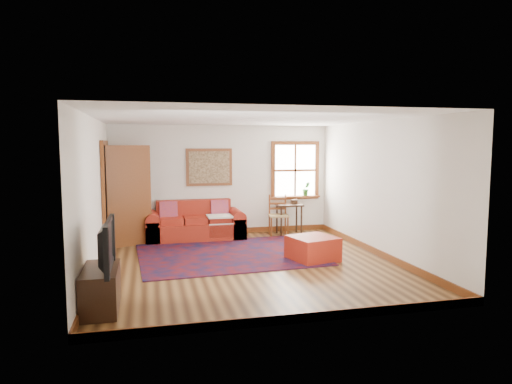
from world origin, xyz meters
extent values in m
plane|color=#3D2310|center=(0.00, 0.00, 0.00)|extent=(5.50, 5.50, 0.00)
cube|color=silver|center=(0.00, 2.75, 1.25)|extent=(5.00, 0.04, 2.50)
cube|color=silver|center=(0.00, -2.75, 1.25)|extent=(5.00, 0.04, 2.50)
cube|color=silver|center=(-2.50, 0.00, 1.25)|extent=(0.04, 5.50, 2.50)
cube|color=silver|center=(2.50, 0.00, 1.25)|extent=(0.04, 5.50, 2.50)
cube|color=white|center=(0.00, 0.00, 2.50)|extent=(5.00, 5.50, 0.04)
cube|color=brown|center=(0.00, 2.73, 0.06)|extent=(5.00, 0.03, 0.12)
cube|color=brown|center=(-2.48, 0.00, 0.06)|extent=(0.03, 5.50, 0.12)
cube|color=brown|center=(2.48, 0.00, 0.06)|extent=(0.03, 5.50, 0.12)
cube|color=white|center=(1.75, 2.73, 1.45)|extent=(1.00, 0.02, 1.20)
cube|color=brown|center=(1.75, 2.72, 2.09)|extent=(1.18, 0.06, 0.09)
cube|color=brown|center=(1.75, 2.72, 0.80)|extent=(1.18, 0.06, 0.09)
cube|color=brown|center=(1.21, 2.72, 1.45)|extent=(0.09, 0.06, 1.20)
cube|color=brown|center=(2.29, 2.72, 1.45)|extent=(0.09, 0.06, 1.20)
cube|color=brown|center=(1.75, 2.72, 1.45)|extent=(1.00, 0.04, 0.05)
cube|color=brown|center=(1.75, 2.65, 0.83)|extent=(1.15, 0.20, 0.04)
imported|color=#215F22|center=(2.00, 2.63, 1.01)|extent=(0.18, 0.15, 0.33)
cube|color=black|center=(-2.49, 1.60, 1.02)|extent=(0.02, 0.90, 2.05)
cube|color=brown|center=(-2.46, 1.11, 1.02)|extent=(0.06, 0.09, 2.05)
cube|color=brown|center=(-2.46, 2.10, 1.02)|extent=(0.06, 0.09, 2.05)
cube|color=brown|center=(-2.46, 1.60, 2.09)|extent=(0.06, 1.08, 0.09)
cube|color=brown|center=(-2.04, 1.90, 1.02)|extent=(0.86, 0.35, 2.05)
cube|color=silver|center=(-2.04, 1.90, 1.13)|extent=(0.56, 0.22, 1.33)
cube|color=brown|center=(-0.30, 2.73, 1.55)|extent=(1.05, 0.04, 0.85)
cube|color=tan|center=(-0.30, 2.69, 1.55)|extent=(0.92, 0.03, 0.72)
cube|color=#4F0B0E|center=(-0.23, 0.69, 0.01)|extent=(3.42, 2.80, 0.02)
cube|color=maroon|center=(-0.68, 2.28, 0.18)|extent=(2.12, 0.88, 0.37)
cube|color=maroon|center=(-0.68, 2.60, 0.60)|extent=(1.65, 0.24, 0.46)
cube|color=maroon|center=(-1.59, 2.28, 0.23)|extent=(0.30, 0.88, 0.46)
cube|color=maroon|center=(0.24, 2.28, 0.23)|extent=(0.30, 0.88, 0.46)
cube|color=#D94B1E|center=(-1.24, 2.45, 0.63)|extent=(0.39, 0.19, 0.40)
cube|color=#D94B1E|center=(-0.11, 2.45, 0.63)|extent=(0.39, 0.19, 0.40)
cube|color=silver|center=(-0.16, 2.11, 0.51)|extent=(0.54, 0.48, 0.04)
cube|color=maroon|center=(1.18, -0.04, 0.21)|extent=(0.91, 0.91, 0.43)
cube|color=black|center=(1.49, 2.35, 0.68)|extent=(0.58, 0.44, 0.04)
cylinder|color=black|center=(1.25, 2.17, 0.33)|extent=(0.04, 0.04, 0.66)
cylinder|color=black|center=(1.73, 2.17, 0.33)|extent=(0.04, 0.04, 0.66)
cylinder|color=black|center=(1.25, 2.52, 0.33)|extent=(0.04, 0.04, 0.66)
cylinder|color=black|center=(1.73, 2.52, 0.33)|extent=(0.04, 0.04, 0.66)
cube|color=tan|center=(1.20, 2.21, 0.46)|extent=(0.48, 0.47, 0.04)
cylinder|color=brown|center=(0.99, 2.06, 0.22)|extent=(0.04, 0.04, 0.44)
cylinder|color=brown|center=(1.36, 2.01, 0.22)|extent=(0.04, 0.04, 0.44)
cylinder|color=brown|center=(1.04, 2.40, 0.46)|extent=(0.04, 0.04, 0.92)
cylinder|color=brown|center=(1.40, 2.35, 0.46)|extent=(0.04, 0.04, 0.92)
cube|color=brown|center=(1.22, 2.38, 0.72)|extent=(0.37, 0.08, 0.28)
cube|color=black|center=(-2.27, -1.74, 0.26)|extent=(0.43, 0.96, 0.53)
imported|color=black|center=(-2.25, -1.81, 0.84)|extent=(0.14, 1.07, 0.62)
cylinder|color=silver|center=(-2.22, -1.30, 0.62)|extent=(0.12, 0.12, 0.18)
cylinder|color=#FFA53F|center=(-2.22, -1.30, 0.59)|extent=(0.07, 0.07, 0.12)
camera|label=1|loc=(-1.66, -7.59, 2.07)|focal=32.00mm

